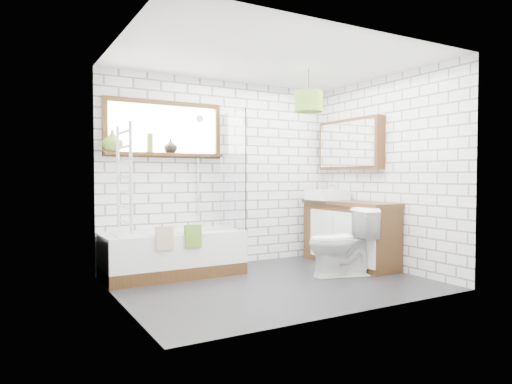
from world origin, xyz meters
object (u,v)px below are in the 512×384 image
vanity (349,233)px  toilet (341,242)px  pendant (309,102)px  bathtub (173,254)px  basin (327,195)px

vanity → toilet: (-0.54, -0.49, -0.02)m
vanity → pendant: size_ratio=4.48×
bathtub → basin: size_ratio=3.35×
vanity → basin: bearing=98.4°
vanity → basin: size_ratio=3.07×
vanity → toilet: 0.73m
basin → pendant: 1.59m
toilet → vanity: bearing=147.4°
pendant → vanity: bearing=17.8°
vanity → basin: (-0.06, 0.41, 0.51)m
vanity → basin: basin is taller
vanity → pendant: bearing=-162.2°
bathtub → basin: basin is taller
vanity → bathtub: bearing=167.4°
pendant → basin: bearing=39.7°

